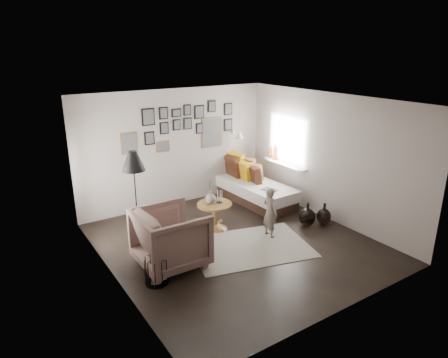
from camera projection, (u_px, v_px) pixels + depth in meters
ground at (237, 243)px, 7.35m from camera, size 4.80×4.80×0.00m
wall_back at (175, 148)px, 8.84m from camera, size 4.50×0.00×4.50m
wall_front at (346, 226)px, 5.03m from camera, size 4.50×0.00×4.50m
wall_left at (110, 203)px, 5.77m from camera, size 0.00×4.80×4.80m
wall_right at (328, 157)px, 8.11m from camera, size 0.00×4.80×4.80m
ceiling at (238, 101)px, 6.52m from camera, size 4.80×4.80×0.00m
door_left at (90, 194)px, 6.81m from camera, size 0.00×2.14×2.14m
window_right at (281, 160)px, 9.25m from camera, size 0.15×1.32×1.30m
gallery_wall at (186, 127)px, 8.83m from camera, size 2.74×0.03×1.08m
wall_sconce at (239, 135)px, 9.38m from camera, size 0.18×0.36×0.16m
rug at (250, 247)px, 7.21m from camera, size 2.39×1.95×0.01m
pedestal_table at (215, 217)px, 7.86m from camera, size 0.68×0.68×0.53m
vase at (210, 197)px, 7.70m from camera, size 0.19×0.19×0.49m
candles at (219, 197)px, 7.79m from camera, size 0.12×0.12×0.25m
daybed at (253, 187)px, 9.28m from camera, size 0.98×2.15×1.02m
magazine_on_daybed at (269, 190)px, 8.69m from camera, size 0.29×0.35×0.02m
armchair at (171, 238)px, 6.49m from camera, size 1.09×1.06×0.98m
armchair_cushion at (171, 237)px, 6.54m from camera, size 0.46×0.48×0.20m
floor_lamp at (133, 165)px, 6.90m from camera, size 0.41×0.41×1.74m
magazine_basket at (156, 271)px, 6.06m from camera, size 0.45×0.45×0.43m
demijohn_large at (307, 217)px, 7.99m from camera, size 0.33×0.33×0.50m
demijohn_small at (324, 216)px, 8.08m from camera, size 0.29×0.29×0.45m
child at (270, 212)px, 7.47m from camera, size 0.24×0.36×0.98m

